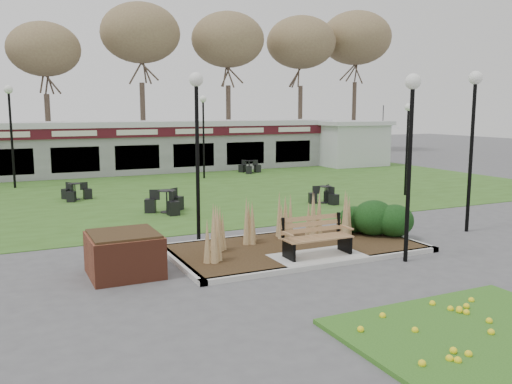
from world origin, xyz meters
name	(u,v)px	position (x,y,z in m)	size (l,w,h in m)	color
ground	(321,262)	(0.00, 0.00, 0.00)	(100.00, 100.00, 0.00)	#515154
lawn	(173,192)	(0.00, 12.00, 0.01)	(34.00, 16.00, 0.02)	#355B1C
flower_bed	(474,330)	(0.00, -4.60, 0.07)	(4.20, 3.00, 0.16)	#2E631C
planting_bed	(334,230)	(1.27, 1.35, 0.37)	(6.75, 3.40, 1.27)	#301F13
park_bench	(316,236)	(0.00, 0.25, 0.59)	(1.70, 0.66, 0.93)	#A5754A
brick_planter	(124,254)	(-4.40, 1.00, 0.48)	(1.50, 1.50, 0.95)	brown
food_pavilion	(131,147)	(0.00, 19.96, 1.48)	(24.60, 3.40, 2.90)	gray
service_hut	(351,143)	(13.50, 18.00, 1.45)	(4.40, 3.40, 2.83)	silver
tree_backdrop	(101,37)	(0.00, 28.00, 8.36)	(47.24, 5.24, 10.36)	#47382B
lamp_post_near_left	(411,126)	(1.86, -0.80, 3.20)	(0.36, 0.36, 4.39)	black
lamp_post_near_right	(473,116)	(5.65, 0.93, 3.40)	(0.39, 0.39, 4.66)	black
lamp_post_mid_left	(197,119)	(-1.92, 3.20, 3.31)	(0.38, 0.38, 4.55)	black
lamp_post_mid_right	(203,118)	(2.81, 15.78, 3.10)	(0.35, 0.35, 4.26)	black
lamp_post_far_right	(408,129)	(8.52, 6.99, 2.78)	(0.32, 0.32, 3.82)	black
lamp_post_far_left	(10,114)	(-6.18, 16.26, 3.38)	(0.38, 0.38, 4.63)	black
bistro_set_a	(75,194)	(-4.11, 11.64, 0.24)	(1.14, 1.24, 0.66)	black
bistro_set_b	(167,205)	(-1.57, 7.50, 0.28)	(1.47, 1.35, 0.79)	black
bistro_set_c	(325,197)	(4.44, 6.77, 0.24)	(1.20, 1.16, 0.65)	black
bistro_set_d	(249,169)	(5.96, 17.00, 0.25)	(1.14, 1.30, 0.69)	black
patio_umbrella	(382,138)	(16.00, 18.00, 1.72)	(2.40, 2.44, 2.70)	black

